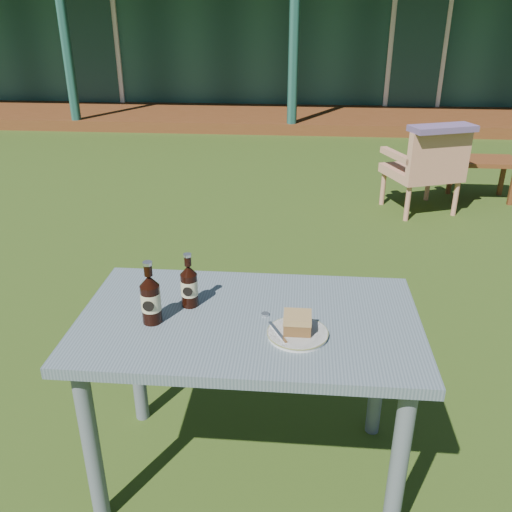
# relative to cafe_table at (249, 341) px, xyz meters

# --- Properties ---
(ground) EXTENTS (80.00, 80.00, 0.00)m
(ground) POSITION_rel_cafe_table_xyz_m (0.00, 1.60, -0.62)
(ground) COLOR #334916
(pavilion) EXTENTS (15.80, 8.30, 3.45)m
(pavilion) POSITION_rel_cafe_table_xyz_m (-0.00, 10.99, 0.99)
(pavilion) COLOR #1B483E
(pavilion) RESTS_ON ground
(cafe_table) EXTENTS (1.20, 0.70, 0.72)m
(cafe_table) POSITION_rel_cafe_table_xyz_m (0.00, 0.00, 0.00)
(cafe_table) COLOR slate
(cafe_table) RESTS_ON ground
(plate) EXTENTS (0.20, 0.20, 0.01)m
(plate) POSITION_rel_cafe_table_xyz_m (0.17, -0.10, 0.11)
(plate) COLOR silver
(plate) RESTS_ON cafe_table
(cake_slice) EXTENTS (0.09, 0.09, 0.06)m
(cake_slice) POSITION_rel_cafe_table_xyz_m (0.17, -0.09, 0.15)
(cake_slice) COLOR brown
(cake_slice) RESTS_ON plate
(fork) EXTENTS (0.07, 0.13, 0.00)m
(fork) POSITION_rel_cafe_table_xyz_m (0.11, -0.11, 0.12)
(fork) COLOR silver
(fork) RESTS_ON plate
(cola_bottle_near) EXTENTS (0.06, 0.06, 0.21)m
(cola_bottle_near) POSITION_rel_cafe_table_xyz_m (-0.22, 0.07, 0.18)
(cola_bottle_near) COLOR black
(cola_bottle_near) RESTS_ON cafe_table
(cola_bottle_far) EXTENTS (0.07, 0.07, 0.23)m
(cola_bottle_far) POSITION_rel_cafe_table_xyz_m (-0.33, -0.06, 0.19)
(cola_bottle_far) COLOR black
(cola_bottle_far) RESTS_ON cafe_table
(bottle_cap) EXTENTS (0.03, 0.03, 0.01)m
(bottle_cap) POSITION_rel_cafe_table_xyz_m (0.06, 0.02, 0.11)
(bottle_cap) COLOR silver
(bottle_cap) RESTS_ON cafe_table
(armchair_left) EXTENTS (0.72, 0.70, 0.77)m
(armchair_left) POSITION_rel_cafe_table_xyz_m (1.27, 3.16, -0.19)
(armchair_left) COLOR tan
(armchair_left) RESTS_ON ground
(floral_throw) EXTENTS (0.60, 0.40, 0.05)m
(floral_throw) POSITION_rel_cafe_table_xyz_m (1.33, 3.01, 0.18)
(floral_throw) COLOR #624B75
(floral_throw) RESTS_ON armchair_left
(side_table) EXTENTS (0.60, 0.40, 0.40)m
(side_table) POSITION_rel_cafe_table_xyz_m (1.90, 3.59, -0.28)
(side_table) COLOR #603217
(side_table) RESTS_ON ground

